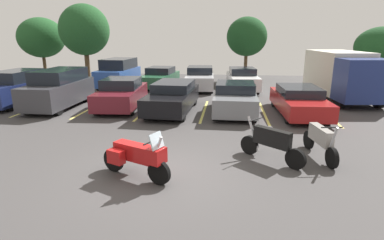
{
  "coord_description": "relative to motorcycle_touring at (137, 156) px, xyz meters",
  "views": [
    {
      "loc": [
        1.82,
        -7.67,
        3.66
      ],
      "look_at": [
        0.71,
        1.74,
        1.05
      ],
      "focal_mm": 29.05,
      "sensor_mm": 36.0,
      "label": 1
    }
  ],
  "objects": [
    {
      "name": "ground",
      "position": [
        0.48,
        0.37,
        -0.68
      ],
      "size": [
        44.0,
        44.0,
        0.1
      ],
      "primitive_type": "cube",
      "color": "#423F3F"
    },
    {
      "name": "motorcycle_touring",
      "position": [
        0.0,
        0.0,
        0.0
      ],
      "size": [
        2.06,
        1.2,
        1.35
      ],
      "color": "black",
      "rests_on": "ground"
    },
    {
      "name": "motorcycle_second",
      "position": [
        5.14,
        2.03,
        -0.06
      ],
      "size": [
        0.65,
        2.17,
        1.24
      ],
      "color": "black",
      "rests_on": "ground"
    },
    {
      "name": "motorcycle_third",
      "position": [
        3.62,
        1.58,
        -0.05
      ],
      "size": [
        1.75,
        1.5,
        1.24
      ],
      "color": "black",
      "rests_on": "ground"
    },
    {
      "name": "parking_stripes",
      "position": [
        -1.77,
        7.67,
        -0.62
      ],
      "size": [
        17.62,
        4.66,
        0.01
      ],
      "color": "#EAE066",
      "rests_on": "ground"
    },
    {
      "name": "car_navy",
      "position": [
        -9.03,
        8.03,
        0.26
      ],
      "size": [
        2.0,
        4.32,
        1.82
      ],
      "color": "navy",
      "rests_on": "ground"
    },
    {
      "name": "car_charcoal",
      "position": [
        -6.38,
        7.66,
        0.34
      ],
      "size": [
        1.83,
        4.6,
        1.95
      ],
      "color": "#38383D",
      "rests_on": "ground"
    },
    {
      "name": "car_maroon",
      "position": [
        -3.13,
        7.86,
        0.1
      ],
      "size": [
        2.22,
        4.51,
        1.52
      ],
      "color": "maroon",
      "rests_on": "ground"
    },
    {
      "name": "car_black",
      "position": [
        -0.39,
        7.45,
        0.1
      ],
      "size": [
        2.13,
        4.92,
        1.42
      ],
      "color": "black",
      "rests_on": "ground"
    },
    {
      "name": "car_grey",
      "position": [
        2.65,
        7.42,
        0.09
      ],
      "size": [
        1.99,
        4.22,
        1.46
      ],
      "color": "slate",
      "rests_on": "ground"
    },
    {
      "name": "car_red",
      "position": [
        5.63,
        7.51,
        0.04
      ],
      "size": [
        2.09,
        4.9,
        1.32
      ],
      "color": "maroon",
      "rests_on": "ground"
    },
    {
      "name": "car_far_blue",
      "position": [
        -5.5,
        14.15,
        0.38
      ],
      "size": [
        2.11,
        4.3,
        2.03
      ],
      "color": "#2D519E",
      "rests_on": "ground"
    },
    {
      "name": "car_far_green",
      "position": [
        -2.58,
        14.54,
        0.06
      ],
      "size": [
        2.22,
        4.53,
        1.43
      ],
      "color": "#235638",
      "rests_on": "ground"
    },
    {
      "name": "car_far_silver",
      "position": [
        0.33,
        14.2,
        0.11
      ],
      "size": [
        2.14,
        4.84,
        1.53
      ],
      "color": "#B7B7BC",
      "rests_on": "ground"
    },
    {
      "name": "car_far_white",
      "position": [
        3.25,
        14.13,
        0.1
      ],
      "size": [
        2.2,
        4.8,
        1.5
      ],
      "color": "white",
      "rests_on": "ground"
    },
    {
      "name": "box_truck",
      "position": [
        8.79,
        11.41,
        0.86
      ],
      "size": [
        3.04,
        6.27,
        2.73
      ],
      "color": "navy",
      "rests_on": "ground"
    },
    {
      "name": "tree_center_left",
      "position": [
        13.17,
        16.98,
        2.23
      ],
      "size": [
        3.69,
        3.69,
        4.24
      ],
      "color": "#4C3823",
      "rests_on": "ground"
    },
    {
      "name": "tree_center_right",
      "position": [
        -9.46,
        17.75,
        3.4
      ],
      "size": [
        4.0,
        4.0,
        6.08
      ],
      "color": "#4C3823",
      "rests_on": "ground"
    },
    {
      "name": "tree_rear",
      "position": [
        3.66,
        18.65,
        2.88
      ],
      "size": [
        3.2,
        3.2,
        5.05
      ],
      "color": "#4C3823",
      "rests_on": "ground"
    },
    {
      "name": "tree_far_left",
      "position": [
        -14.45,
        19.64,
        2.78
      ],
      "size": [
        4.04,
        4.04,
        5.16
      ],
      "color": "#4C3823",
      "rests_on": "ground"
    }
  ]
}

